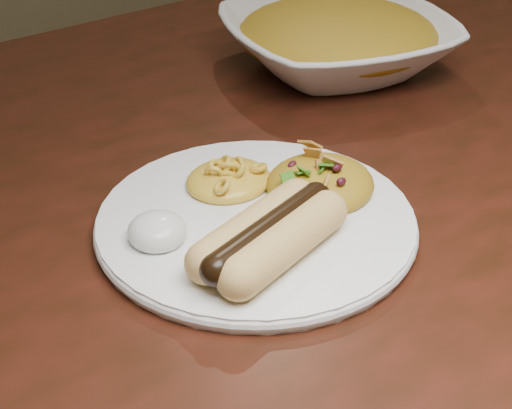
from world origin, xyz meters
TOP-DOWN VIEW (x-y plane):
  - table at (0.00, 0.00)m, footprint 1.60×0.90m
  - plate at (0.04, -0.07)m, footprint 0.26×0.26m
  - hotdog at (0.02, -0.12)m, footprint 0.12×0.09m
  - mac_and_cheese at (0.05, -0.02)m, footprint 0.09×0.08m
  - sour_cream at (-0.04, -0.06)m, footprint 0.06×0.06m
  - taco_salad at (0.11, -0.08)m, footprint 0.09×0.09m
  - serving_bowl at (0.31, 0.13)m, footprint 0.31×0.31m
  - bowl_filling at (0.31, 0.13)m, footprint 0.30×0.30m

SIDE VIEW (x-z plane):
  - table at x=0.00m, z-range 0.28..1.03m
  - plate at x=0.04m, z-range 0.75..0.76m
  - sour_cream at x=-0.04m, z-range 0.76..0.79m
  - mac_and_cheese at x=0.05m, z-range 0.76..0.79m
  - taco_salad at x=0.11m, z-range 0.76..0.80m
  - hotdog at x=0.02m, z-range 0.76..0.80m
  - serving_bowl at x=0.31m, z-range 0.75..0.81m
  - bowl_filling at x=0.31m, z-range 0.77..0.83m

